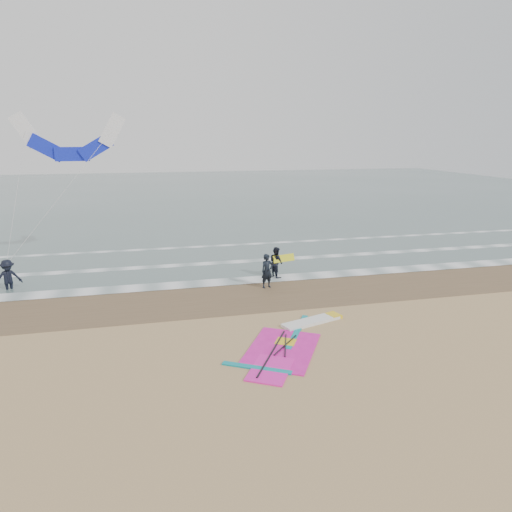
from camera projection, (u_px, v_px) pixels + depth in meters
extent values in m
plane|color=tan|center=(301.00, 347.00, 16.72)|extent=(120.00, 120.00, 0.00)
cube|color=#47605E|center=(188.00, 193.00, 61.94)|extent=(120.00, 80.00, 0.02)
cube|color=brown|center=(262.00, 294.00, 22.37)|extent=(120.00, 5.00, 0.01)
cube|color=white|center=(252.00, 280.00, 24.44)|extent=(120.00, 1.20, 0.02)
cube|color=white|center=(239.00, 262.00, 28.02)|extent=(120.00, 0.70, 0.02)
cube|color=white|center=(226.00, 245.00, 32.26)|extent=(120.00, 0.50, 0.01)
cube|color=white|center=(311.00, 321.00, 18.84)|extent=(2.68, 1.42, 0.13)
cube|color=yellow|center=(334.00, 316.00, 19.44)|extent=(0.64, 0.74, 0.14)
cube|color=#F61FAC|center=(282.00, 349.00, 16.48)|extent=(3.65, 4.04, 0.04)
cube|color=#F61FAC|center=(270.00, 370.00, 15.03)|extent=(2.02, 2.25, 0.05)
cube|color=#0C8C99|center=(297.00, 331.00, 17.98)|extent=(1.87, 3.00, 0.05)
cube|color=#0C8C99|center=(257.00, 368.00, 15.13)|extent=(2.19, 1.40, 0.05)
cube|color=yellow|center=(286.00, 342.00, 17.04)|extent=(0.94, 0.91, 0.05)
cylinder|color=black|center=(272.00, 352.00, 16.18)|extent=(1.93, 3.28, 0.06)
cylinder|color=black|center=(285.00, 345.00, 16.71)|extent=(1.29, 1.42, 0.04)
cylinder|color=black|center=(285.00, 345.00, 16.71)|extent=(0.62, 1.80, 0.04)
imported|color=black|center=(267.00, 271.00, 23.07)|extent=(0.73, 0.58, 1.76)
imported|color=black|center=(276.00, 262.00, 24.82)|extent=(0.87, 0.99, 1.69)
imported|color=black|center=(7.00, 272.00, 22.70)|extent=(1.42, 1.25, 1.91)
cylinder|color=black|center=(273.00, 263.00, 23.03)|extent=(0.17, 0.86, 1.82)
cube|color=yellow|center=(284.00, 258.00, 24.75)|extent=(1.30, 0.51, 0.39)
cube|color=white|center=(26.00, 130.00, 25.55)|extent=(1.65, 0.25, 2.05)
cube|color=#1221C9|center=(46.00, 148.00, 26.02)|extent=(2.05, 0.28, 1.65)
cube|color=#1221C9|center=(72.00, 154.00, 26.40)|extent=(1.91, 0.27, 0.81)
cube|color=#1221C9|center=(96.00, 148.00, 26.61)|extent=(2.05, 0.28, 1.65)
cube|color=white|center=(112.00, 130.00, 26.58)|extent=(1.65, 0.25, 2.05)
cylinder|color=beige|center=(17.00, 193.00, 24.08)|extent=(0.57, 4.75, 6.54)
cylinder|color=beige|center=(64.00, 192.00, 24.60)|extent=(5.23, 4.76, 6.54)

